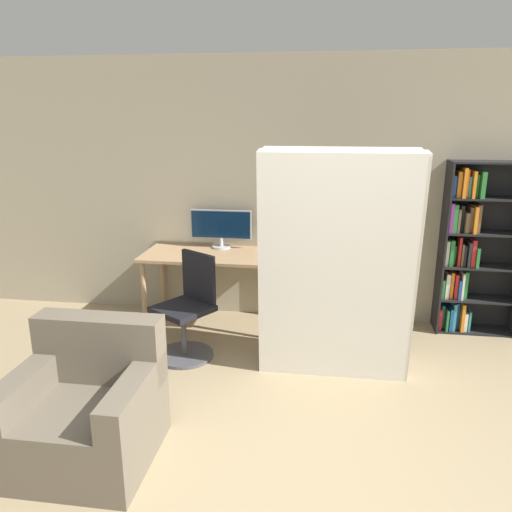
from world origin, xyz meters
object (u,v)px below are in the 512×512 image
at_px(monitor, 221,226).
at_px(bookshelf, 471,250).
at_px(mattress_far, 337,261).
at_px(armchair, 87,408).
at_px(mattress_near, 337,270).
at_px(office_chair, 188,316).

relative_size(monitor, bookshelf, 0.38).
bearing_deg(monitor, bookshelf, -0.22).
distance_m(bookshelf, mattress_far, 1.60).
bearing_deg(armchair, mattress_near, 37.57).
relative_size(office_chair, bookshelf, 0.55).
bearing_deg(office_chair, mattress_far, 2.10).
relative_size(office_chair, mattress_far, 0.50).
bearing_deg(bookshelf, monitor, 179.78).
xyz_separation_m(mattress_far, armchair, (-1.55, -1.47, -0.62)).
relative_size(monitor, mattress_near, 0.34).
height_order(monitor, bookshelf, bookshelf).
bearing_deg(armchair, mattress_far, 43.47).
xyz_separation_m(monitor, mattress_near, (1.19, -1.19, -0.06)).
xyz_separation_m(office_chair, bookshelf, (2.61, 0.95, 0.46)).
relative_size(monitor, armchair, 0.76).
height_order(monitor, office_chair, monitor).
distance_m(monitor, office_chair, 1.15).
height_order(monitor, armchair, monitor).
bearing_deg(bookshelf, office_chair, -159.91).
height_order(mattress_near, armchair, mattress_near).
height_order(office_chair, bookshelf, bookshelf).
bearing_deg(armchair, bookshelf, 39.69).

